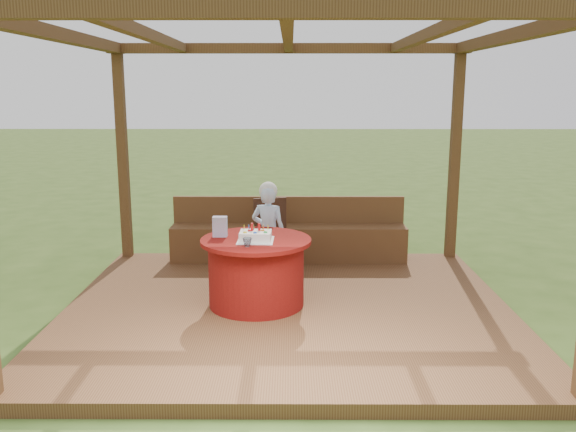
# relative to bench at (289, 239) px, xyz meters

# --- Properties ---
(ground) EXTENTS (60.00, 60.00, 0.00)m
(ground) POSITION_rel_bench_xyz_m (0.00, -1.72, -0.38)
(ground) COLOR #334D19
(ground) RESTS_ON ground
(deck) EXTENTS (4.50, 4.00, 0.12)m
(deck) POSITION_rel_bench_xyz_m (0.00, -1.72, -0.32)
(deck) COLOR brown
(deck) RESTS_ON ground
(pergola) EXTENTS (4.50, 4.00, 2.72)m
(pergola) POSITION_rel_bench_xyz_m (0.00, -1.72, 2.02)
(pergola) COLOR brown
(pergola) RESTS_ON deck
(bench) EXTENTS (3.00, 0.42, 0.80)m
(bench) POSITION_rel_bench_xyz_m (0.00, 0.00, 0.00)
(bench) COLOR brown
(bench) RESTS_ON deck
(table) EXTENTS (1.11, 1.11, 0.69)m
(table) POSITION_rel_bench_xyz_m (-0.32, -1.70, 0.09)
(table) COLOR maroon
(table) RESTS_ON deck
(chair) EXTENTS (0.49, 0.49, 0.86)m
(chair) POSITION_rel_bench_xyz_m (-0.20, -0.38, 0.20)
(chair) COLOR #381D11
(chair) RESTS_ON deck
(elderly_woman) EXTENTS (0.46, 0.36, 1.14)m
(elderly_woman) POSITION_rel_bench_xyz_m (-0.23, -0.84, 0.32)
(elderly_woman) COLOR #A7D1F8
(elderly_woman) RESTS_ON deck
(birthday_cake) EXTENTS (0.36, 0.36, 0.17)m
(birthday_cake) POSITION_rel_bench_xyz_m (-0.32, -1.78, 0.48)
(birthday_cake) COLOR white
(birthday_cake) RESTS_ON table
(gift_bag) EXTENTS (0.14, 0.09, 0.21)m
(gift_bag) POSITION_rel_bench_xyz_m (-0.69, -1.60, 0.53)
(gift_bag) COLOR pink
(gift_bag) RESTS_ON table
(drinking_glass) EXTENTS (0.11, 0.11, 0.08)m
(drinking_glass) POSITION_rel_bench_xyz_m (-0.39, -2.00, 0.47)
(drinking_glass) COLOR silver
(drinking_glass) RESTS_ON table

